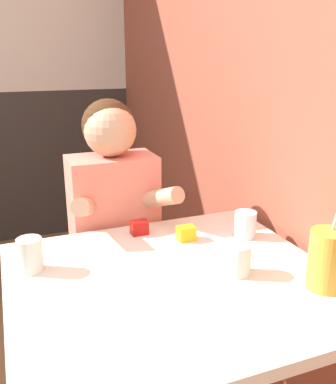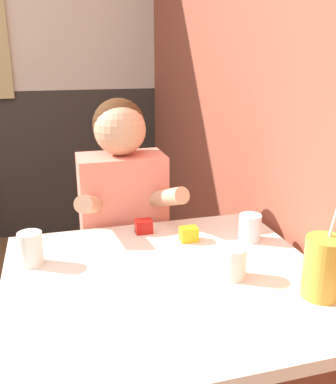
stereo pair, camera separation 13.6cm
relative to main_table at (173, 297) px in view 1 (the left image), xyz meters
name	(u,v)px [view 1 (the left image)]	position (x,y,z in m)	size (l,w,h in m)	color
brick_wall_right	(202,54)	(0.53, 0.94, 0.69)	(0.08, 4.48, 2.70)	#9E4C38
main_table	(173,297)	(0.00, 0.00, 0.00)	(0.94, 0.86, 0.73)	beige
person_seated	(115,239)	(-0.04, 0.55, -0.04)	(0.42, 0.40, 1.19)	#EA7F6B
cocktail_pitcher	(327,260)	(0.37, -0.20, 0.15)	(0.10, 0.10, 0.29)	gold
glass_near_pitcher	(245,224)	(0.35, 0.18, 0.11)	(0.08, 0.08, 0.09)	silver
glass_center	(30,255)	(-0.38, 0.20, 0.12)	(0.08, 0.08, 0.11)	silver
glass_far_side	(238,260)	(0.19, -0.05, 0.11)	(0.07, 0.07, 0.09)	silver
condiment_ketchup	(139,227)	(0.01, 0.34, 0.09)	(0.06, 0.04, 0.05)	#B7140F
condiment_mustard	(186,233)	(0.14, 0.23, 0.09)	(0.06, 0.04, 0.05)	yellow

